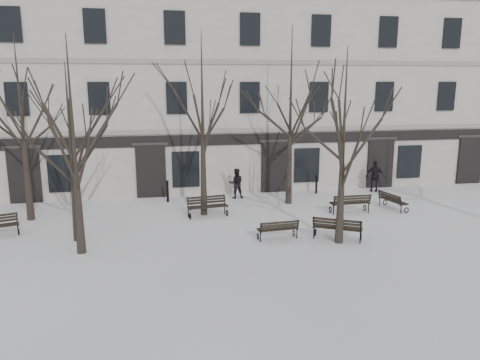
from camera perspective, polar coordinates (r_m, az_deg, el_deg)
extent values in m
plane|color=white|center=(19.01, 0.12, -7.37)|extent=(100.00, 100.00, 0.00)
cube|color=beige|center=(30.81, -4.47, 10.48)|extent=(40.00, 10.00, 11.00)
cube|color=gray|center=(25.94, -3.18, 6.01)|extent=(40.00, 0.12, 0.25)
cube|color=gray|center=(25.82, -3.28, 14.20)|extent=(40.00, 0.12, 0.25)
cube|color=black|center=(25.99, -3.17, 4.91)|extent=(40.00, 0.10, 0.60)
cube|color=black|center=(26.85, -24.78, 0.47)|extent=(1.60, 0.22, 2.90)
cube|color=#2D2B28|center=(26.58, -25.09, 3.63)|extent=(1.90, 0.08, 0.18)
cube|color=black|center=(26.44, -20.80, 0.75)|extent=(1.50, 0.14, 2.00)
cube|color=black|center=(26.01, -10.78, 1.04)|extent=(1.60, 0.22, 2.90)
cube|color=#2D2B28|center=(25.73, -10.92, 4.30)|extent=(1.90, 0.08, 0.18)
cube|color=black|center=(26.07, -6.61, 1.31)|extent=(1.50, 0.14, 2.00)
cube|color=black|center=(26.90, 4.29, 1.58)|extent=(1.60, 0.22, 2.90)
cube|color=#2D2B28|center=(26.63, 4.37, 4.74)|extent=(1.90, 0.08, 0.18)
cube|color=black|center=(27.44, 8.13, 1.81)|extent=(1.50, 0.14, 2.00)
cube|color=black|center=(29.24, 16.71, 1.94)|extent=(1.60, 0.22, 2.90)
cube|color=#2D2B28|center=(28.99, 16.92, 4.85)|extent=(1.90, 0.08, 0.18)
cube|color=black|center=(30.15, 19.92, 2.12)|extent=(1.50, 0.14, 2.00)
cube|color=black|center=(32.42, 26.19, 2.16)|extent=(1.60, 0.22, 2.90)
cube|color=#2D2B28|center=(32.20, 26.48, 4.78)|extent=(1.90, 0.08, 0.18)
cube|color=black|center=(26.43, -25.54, 8.90)|extent=(1.10, 0.14, 1.70)
cube|color=black|center=(26.55, -26.27, 16.65)|extent=(1.10, 0.14, 1.70)
cube|color=black|center=(25.72, -16.79, 9.49)|extent=(1.10, 0.14, 1.70)
cube|color=black|center=(25.84, -17.29, 17.48)|extent=(1.10, 0.14, 1.70)
cube|color=black|center=(25.62, -7.73, 9.88)|extent=(1.10, 0.14, 1.70)
cube|color=black|center=(25.74, -7.97, 17.91)|extent=(1.10, 0.14, 1.70)
cube|color=black|center=(26.13, 1.20, 10.03)|extent=(1.10, 0.14, 1.70)
cube|color=black|center=(26.25, 1.23, 17.90)|extent=(1.10, 0.14, 1.70)
cube|color=black|center=(27.23, 9.59, 9.94)|extent=(1.10, 0.14, 1.70)
cube|color=black|center=(27.35, 9.86, 17.50)|extent=(1.10, 0.14, 1.70)
cube|color=black|center=(28.85, 17.18, 9.69)|extent=(1.10, 0.14, 1.70)
cube|color=black|center=(28.96, 17.64, 16.81)|extent=(1.10, 0.14, 1.70)
cube|color=black|center=(30.91, 23.85, 9.33)|extent=(1.10, 0.14, 1.70)
cube|color=black|center=(31.01, 24.43, 15.97)|extent=(1.10, 0.14, 1.70)
cone|color=black|center=(18.19, -19.07, -3.48)|extent=(0.34, 0.34, 3.32)
cone|color=black|center=(19.74, -19.43, -2.88)|extent=(0.34, 0.34, 2.94)
cone|color=black|center=(18.73, 12.15, -2.87)|extent=(0.34, 0.34, 3.17)
cone|color=black|center=(23.40, -24.46, -0.33)|extent=(0.34, 0.34, 3.49)
cone|color=black|center=(22.19, -4.47, 0.22)|extent=(0.34, 0.34, 3.57)
cone|color=black|center=(24.31, 6.02, 1.48)|extent=(0.34, 0.34, 3.78)
torus|color=black|center=(21.64, -25.38, -5.75)|extent=(0.14, 0.29, 0.29)
cylinder|color=black|center=(21.96, -25.46, -5.28)|extent=(0.05, 0.05, 0.44)
cube|color=black|center=(21.73, -25.48, -4.85)|extent=(0.22, 0.53, 0.05)
cylinder|color=black|center=(21.92, -25.57, -4.18)|extent=(0.08, 0.15, 0.49)
torus|color=black|center=(19.61, 6.58, -6.44)|extent=(0.07, 0.27, 0.27)
cylinder|color=black|center=(19.30, 6.94, -6.52)|extent=(0.05, 0.05, 0.41)
cube|color=black|center=(19.38, 6.78, -5.79)|extent=(0.08, 0.51, 0.05)
torus|color=black|center=(19.11, 2.20, -6.86)|extent=(0.07, 0.27, 0.27)
cylinder|color=black|center=(18.79, 2.50, -6.95)|extent=(0.05, 0.05, 0.41)
cube|color=black|center=(18.87, 2.35, -6.20)|extent=(0.08, 0.51, 0.05)
cube|color=black|center=(19.28, 4.39, -5.77)|extent=(1.65, 0.21, 0.03)
cube|color=black|center=(19.17, 4.52, -5.88)|extent=(1.65, 0.21, 0.03)
cube|color=black|center=(19.05, 4.65, -5.99)|extent=(1.65, 0.21, 0.03)
cube|color=black|center=(18.94, 4.78, -6.11)|extent=(1.65, 0.21, 0.03)
cube|color=black|center=(18.87, 4.83, -5.80)|extent=(1.65, 0.16, 0.08)
cube|color=black|center=(18.82, 4.85, -5.50)|extent=(1.65, 0.16, 0.08)
cube|color=black|center=(18.77, 4.88, -5.20)|extent=(1.65, 0.16, 0.08)
cylinder|color=black|center=(19.11, 7.05, -5.47)|extent=(0.05, 0.13, 0.46)
cylinder|color=black|center=(18.60, 2.58, -5.89)|extent=(0.05, 0.13, 0.46)
torus|color=black|center=(19.56, 14.53, -6.73)|extent=(0.20, 0.30, 0.31)
cylinder|color=black|center=(19.16, 14.45, -6.83)|extent=(0.05, 0.05, 0.49)
cube|color=black|center=(19.27, 14.53, -5.97)|extent=(0.34, 0.54, 0.05)
torus|color=black|center=(19.76, 9.18, -6.31)|extent=(0.20, 0.30, 0.31)
cylinder|color=black|center=(19.36, 8.99, -6.40)|extent=(0.05, 0.05, 0.49)
cube|color=black|center=(19.47, 9.11, -5.54)|extent=(0.34, 0.54, 0.05)
cube|color=black|center=(19.57, 11.90, -5.49)|extent=(1.74, 1.04, 0.04)
cube|color=black|center=(19.43, 11.84, -5.62)|extent=(1.74, 1.04, 0.04)
cube|color=black|center=(19.28, 11.79, -5.76)|extent=(1.74, 1.04, 0.04)
cube|color=black|center=(19.14, 11.73, -5.89)|extent=(1.74, 1.04, 0.04)
cube|color=black|center=(19.06, 11.73, -5.52)|extent=(1.71, 0.99, 0.10)
cube|color=black|center=(19.00, 11.74, -5.17)|extent=(1.71, 0.99, 0.10)
cube|color=black|center=(18.94, 11.75, -4.82)|extent=(1.71, 0.99, 0.10)
cylinder|color=black|center=(18.94, 14.50, -5.60)|extent=(0.11, 0.16, 0.54)
cylinder|color=black|center=(19.14, 8.99, -5.17)|extent=(0.11, 0.16, 0.54)
torus|color=black|center=(21.87, -6.10, -4.42)|extent=(0.09, 0.31, 0.31)
cylinder|color=black|center=(22.20, -6.31, -3.93)|extent=(0.05, 0.05, 0.47)
cube|color=black|center=(21.96, -6.22, -3.47)|extent=(0.13, 0.58, 0.05)
torus|color=black|center=(22.29, -1.59, -4.03)|extent=(0.09, 0.31, 0.31)
cylinder|color=black|center=(22.62, -1.87, -3.56)|extent=(0.05, 0.05, 0.47)
cube|color=black|center=(22.38, -1.73, -3.10)|extent=(0.13, 0.58, 0.05)
cube|color=black|center=(21.93, -3.80, -3.38)|extent=(1.89, 0.35, 0.04)
cube|color=black|center=(22.07, -3.90, -3.29)|extent=(1.89, 0.35, 0.04)
cube|color=black|center=(22.21, -4.00, -3.19)|extent=(1.89, 0.35, 0.04)
cube|color=black|center=(22.34, -4.09, -3.10)|extent=(1.89, 0.35, 0.04)
cube|color=black|center=(22.35, -4.12, -2.73)|extent=(1.88, 0.29, 0.09)
cube|color=black|center=(22.34, -4.14, -2.40)|extent=(1.88, 0.29, 0.09)
cube|color=black|center=(22.33, -4.16, -2.07)|extent=(1.88, 0.29, 0.09)
cylinder|color=black|center=(22.16, -6.39, -2.76)|extent=(0.06, 0.16, 0.52)
cylinder|color=black|center=(22.58, -1.94, -2.41)|extent=(0.06, 0.16, 0.52)
torus|color=black|center=(23.99, 14.98, -3.28)|extent=(0.06, 0.31, 0.31)
cylinder|color=black|center=(23.63, 15.40, -3.30)|extent=(0.05, 0.05, 0.48)
cube|color=black|center=(23.74, 15.22, -2.63)|extent=(0.06, 0.59, 0.05)
torus|color=black|center=(23.26, 10.96, -3.56)|extent=(0.06, 0.31, 0.31)
cylinder|color=black|center=(22.89, 11.32, -3.59)|extent=(0.05, 0.05, 0.48)
cube|color=black|center=(23.00, 11.17, -2.89)|extent=(0.06, 0.59, 0.05)
cube|color=black|center=(23.56, 13.00, -2.57)|extent=(1.92, 0.11, 0.04)
cube|color=black|center=(23.43, 13.14, -2.66)|extent=(1.92, 0.11, 0.04)
cube|color=black|center=(23.30, 13.29, -2.75)|extent=(1.92, 0.11, 0.04)
cube|color=black|center=(23.16, 13.44, -2.84)|extent=(1.92, 0.11, 0.04)
cube|color=black|center=(23.09, 13.51, -2.53)|extent=(1.92, 0.05, 0.10)
cube|color=black|center=(23.04, 13.54, -2.24)|extent=(1.92, 0.05, 0.10)
cube|color=black|center=(22.99, 13.58, -1.95)|extent=(1.92, 0.05, 0.10)
cylinder|color=black|center=(23.45, 15.55, -2.29)|extent=(0.04, 0.15, 0.53)
cylinder|color=black|center=(22.70, 11.45, -2.55)|extent=(0.04, 0.15, 0.53)
torus|color=black|center=(24.19, 19.64, -3.49)|extent=(0.28, 0.10, 0.28)
cylinder|color=black|center=(23.95, 19.03, -3.40)|extent=(0.05, 0.05, 0.43)
cube|color=black|center=(24.01, 19.37, -2.86)|extent=(0.52, 0.14, 0.05)
torus|color=black|center=(25.38, 17.27, -2.62)|extent=(0.28, 0.10, 0.28)
cylinder|color=black|center=(25.16, 16.67, -2.52)|extent=(0.05, 0.05, 0.43)
cube|color=black|center=(25.21, 17.00, -2.01)|extent=(0.52, 0.14, 0.05)
cube|color=black|center=(24.73, 18.54, -2.33)|extent=(0.40, 1.70, 0.03)
cube|color=black|center=(24.65, 18.30, -2.36)|extent=(0.40, 1.70, 0.03)
cube|color=black|center=(24.56, 18.06, -2.39)|extent=(0.40, 1.70, 0.03)
cube|color=black|center=(24.48, 17.82, -2.43)|extent=(0.40, 1.70, 0.03)
cube|color=black|center=(24.43, 17.77, -2.16)|extent=(0.35, 1.69, 0.09)
cube|color=black|center=(24.39, 17.75, -1.90)|extent=(0.35, 1.69, 0.09)
cube|color=black|center=(24.35, 17.73, -1.64)|extent=(0.35, 1.69, 0.09)
cylinder|color=black|center=(23.81, 18.95, -2.48)|extent=(0.14, 0.06, 0.47)
cylinder|color=black|center=(25.02, 16.59, -1.64)|extent=(0.14, 0.06, 0.47)
cylinder|color=black|center=(25.02, -8.81, -1.45)|extent=(0.13, 0.13, 1.08)
sphere|color=black|center=(24.90, -8.85, -0.19)|extent=(0.15, 0.15, 0.15)
cylinder|color=black|center=(26.94, 9.29, -0.59)|extent=(0.12, 0.12, 1.00)
sphere|color=black|center=(26.83, 9.33, 0.49)|extent=(0.14, 0.14, 0.14)
imported|color=black|center=(25.68, -0.47, -2.20)|extent=(0.85, 0.69, 1.65)
imported|color=black|center=(28.19, 16.03, -1.39)|extent=(1.15, 0.80, 1.81)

